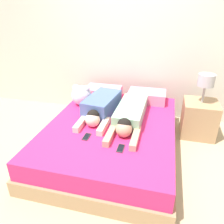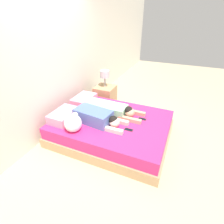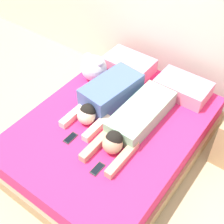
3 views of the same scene
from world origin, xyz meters
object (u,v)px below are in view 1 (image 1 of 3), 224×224
at_px(pillow_head_left, 103,92).
at_px(pillow_head_right, 147,96).
at_px(person_left, 100,107).
at_px(person_right, 129,115).
at_px(nightstand, 199,116).
at_px(plush_toy, 81,95).
at_px(cell_phone_left, 87,137).
at_px(cell_phone_right, 121,148).
at_px(bed, 112,136).

height_order(pillow_head_left, pillow_head_right, same).
relative_size(person_left, person_right, 0.84).
bearing_deg(nightstand, pillow_head_right, 170.99).
xyz_separation_m(person_right, plush_toy, (-0.77, 0.35, 0.07)).
bearing_deg(pillow_head_right, person_right, -101.28).
relative_size(pillow_head_right, cell_phone_left, 3.87).
bearing_deg(person_left, person_right, -13.90).
height_order(cell_phone_right, nightstand, nightstand).
bearing_deg(plush_toy, bed, -37.55).
relative_size(person_left, nightstand, 1.04).
height_order(cell_phone_left, cell_phone_right, same).
relative_size(bed, cell_phone_right, 14.47).
height_order(pillow_head_left, cell_phone_right, pillow_head_left).
relative_size(person_right, plush_toy, 3.74).
bearing_deg(cell_phone_right, pillow_head_right, 84.57).
bearing_deg(cell_phone_left, plush_toy, 114.44).
bearing_deg(person_right, pillow_head_right, 78.72).
bearing_deg(bed, nightstand, 31.08).
distance_m(bed, plush_toy, 0.79).
bearing_deg(pillow_head_left, person_right, -52.33).
height_order(person_left, nightstand, nightstand).
bearing_deg(bed, person_right, 23.28).
relative_size(pillow_head_left, nightstand, 0.61).
relative_size(pillow_head_left, cell_phone_right, 3.87).
relative_size(bed, pillow_head_right, 3.74).
height_order(person_right, plush_toy, plush_toy).
bearing_deg(bed, plush_toy, 142.45).
bearing_deg(pillow_head_right, cell_phone_right, -95.43).
height_order(pillow_head_left, nightstand, nightstand).
height_order(person_right, cell_phone_right, person_right).
bearing_deg(nightstand, pillow_head_left, 175.20).
bearing_deg(cell_phone_left, person_right, 50.02).
relative_size(pillow_head_left, plush_toy, 1.83).
relative_size(bed, person_right, 1.83).
height_order(bed, pillow_head_right, pillow_head_right).
distance_m(person_right, cell_phone_right, 0.59).
xyz_separation_m(pillow_head_left, person_left, (0.14, -0.60, 0.03)).
relative_size(pillow_head_right, person_left, 0.58).
bearing_deg(pillow_head_left, cell_phone_right, -66.59).
height_order(bed, nightstand, nightstand).
xyz_separation_m(pillow_head_right, nightstand, (0.77, -0.12, -0.18)).
bearing_deg(pillow_head_right, bed, -113.39).
bearing_deg(pillow_head_left, plush_toy, -122.41).
relative_size(plush_toy, nightstand, 0.33).
bearing_deg(plush_toy, person_right, -24.43).
bearing_deg(person_left, cell_phone_left, -88.92).
bearing_deg(plush_toy, person_left, -34.46).
relative_size(pillow_head_left, cell_phone_left, 3.87).
height_order(pillow_head_right, plush_toy, plush_toy).
xyz_separation_m(bed, nightstand, (1.11, 0.67, 0.10)).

